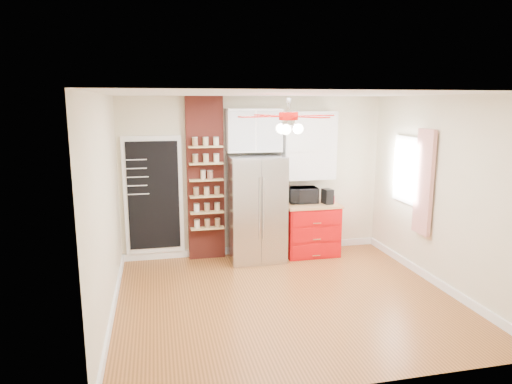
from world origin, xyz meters
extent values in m
plane|color=#9A5927|center=(0.00, 0.00, 0.00)|extent=(4.50, 4.50, 0.00)
plane|color=white|center=(0.00, 0.00, 2.70)|extent=(4.50, 4.50, 0.00)
cube|color=beige|center=(0.00, 2.00, 1.35)|extent=(4.50, 0.02, 2.70)
cube|color=beige|center=(0.00, -2.00, 1.35)|extent=(4.50, 0.02, 2.70)
cube|color=beige|center=(-2.25, 0.00, 1.35)|extent=(0.02, 4.00, 2.70)
cube|color=beige|center=(2.25, 0.00, 1.35)|extent=(0.02, 4.00, 2.70)
cube|color=white|center=(-1.70, 1.97, 1.10)|extent=(0.95, 0.04, 1.95)
cube|color=black|center=(-1.70, 1.95, 1.10)|extent=(0.82, 0.02, 1.78)
cube|color=maroon|center=(-0.85, 1.92, 1.35)|extent=(0.60, 0.16, 2.70)
cube|color=#AEAEB3|center=(-0.05, 1.63, 0.88)|extent=(0.90, 0.70, 1.75)
cube|color=white|center=(-0.05, 1.82, 2.15)|extent=(0.90, 0.35, 0.70)
cube|color=#BC080A|center=(0.92, 1.68, 0.43)|extent=(0.90, 0.60, 0.86)
cube|color=#B07D4C|center=(0.92, 1.68, 0.88)|extent=(0.94, 0.64, 0.04)
cube|color=white|center=(0.92, 1.85, 1.88)|extent=(0.90, 0.30, 1.15)
cube|color=white|center=(2.23, 0.90, 1.55)|extent=(0.04, 0.75, 1.05)
cube|color=red|center=(2.18, 0.35, 1.45)|extent=(0.06, 0.40, 1.55)
cylinder|color=silver|center=(0.00, 0.00, 2.55)|extent=(0.05, 0.05, 0.20)
cylinder|color=#A00D09|center=(0.00, 0.00, 2.43)|extent=(0.24, 0.24, 0.10)
sphere|color=white|center=(0.00, 0.00, 2.27)|extent=(0.13, 0.13, 0.13)
imported|color=black|center=(0.80, 1.78, 1.03)|extent=(0.50, 0.35, 0.27)
cube|color=black|center=(1.19, 1.62, 1.03)|extent=(0.16, 0.22, 0.25)
cylinder|color=#AF091E|center=(1.27, 1.62, 0.97)|extent=(0.11, 0.11, 0.14)
cylinder|color=#B90A16|center=(1.29, 1.72, 0.97)|extent=(0.12, 0.12, 0.13)
cylinder|color=#BFAC92|center=(-0.90, 1.79, 1.44)|extent=(0.10, 0.10, 0.14)
cylinder|color=#885845|center=(-0.79, 1.75, 1.44)|extent=(0.12, 0.12, 0.13)
camera|label=1|loc=(-1.64, -5.53, 2.60)|focal=32.00mm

